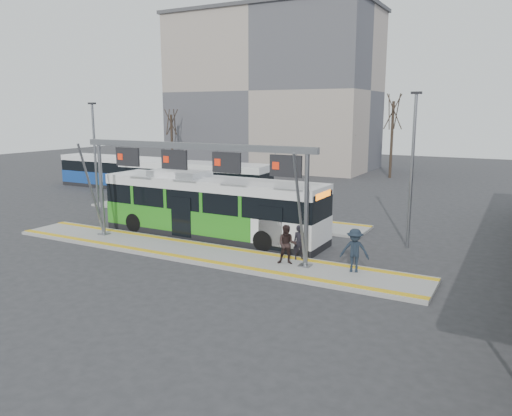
{
  "coord_description": "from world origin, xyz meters",
  "views": [
    {
      "loc": [
        13.59,
        -19.17,
        6.86
      ],
      "look_at": [
        1.58,
        3.0,
        1.91
      ],
      "focal_mm": 35.0,
      "sensor_mm": 36.0,
      "label": 1
    }
  ],
  "objects_px": {
    "gantry": "(193,165)",
    "passenger_c": "(355,250)",
    "passenger_a": "(299,242)",
    "passenger_b": "(287,245)",
    "hero_bus": "(211,207)"
  },
  "relations": [
    {
      "from": "passenger_b",
      "to": "hero_bus",
      "type": "bearing_deg",
      "value": 132.32
    },
    {
      "from": "passenger_b",
      "to": "gantry",
      "type": "bearing_deg",
      "value": 158.64
    },
    {
      "from": "gantry",
      "to": "passenger_c",
      "type": "distance_m",
      "value": 8.59
    },
    {
      "from": "gantry",
      "to": "hero_bus",
      "type": "xyz_separation_m",
      "value": [
        -0.99,
        2.98,
        -2.67
      ]
    },
    {
      "from": "passenger_a",
      "to": "passenger_c",
      "type": "xyz_separation_m",
      "value": [
        2.75,
        -0.54,
        0.13
      ]
    },
    {
      "from": "passenger_a",
      "to": "hero_bus",
      "type": "bearing_deg",
      "value": 127.73
    },
    {
      "from": "passenger_a",
      "to": "passenger_b",
      "type": "distance_m",
      "value": 0.92
    },
    {
      "from": "hero_bus",
      "to": "passenger_c",
      "type": "relative_size",
      "value": 6.96
    },
    {
      "from": "passenger_a",
      "to": "passenger_b",
      "type": "bearing_deg",
      "value": -136.44
    },
    {
      "from": "gantry",
      "to": "passenger_c",
      "type": "bearing_deg",
      "value": 2.2
    },
    {
      "from": "gantry",
      "to": "passenger_b",
      "type": "bearing_deg",
      "value": -0.48
    },
    {
      "from": "gantry",
      "to": "passenger_a",
      "type": "relative_size",
      "value": 8.16
    },
    {
      "from": "hero_bus",
      "to": "passenger_c",
      "type": "height_order",
      "value": "hero_bus"
    },
    {
      "from": "gantry",
      "to": "passenger_b",
      "type": "xyz_separation_m",
      "value": [
        5.0,
        -0.04,
        -3.27
      ]
    },
    {
      "from": "hero_bus",
      "to": "passenger_a",
      "type": "height_order",
      "value": "hero_bus"
    }
  ]
}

